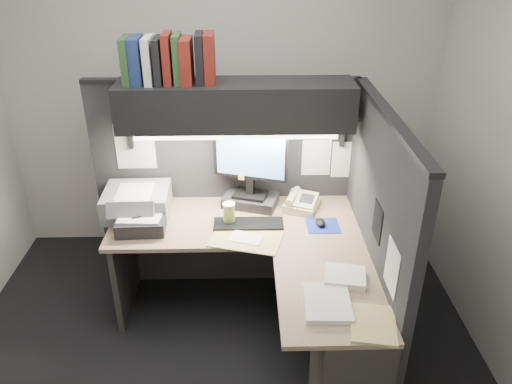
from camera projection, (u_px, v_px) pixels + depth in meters
floor at (220, 358)px, 3.31m from camera, size 3.50×3.50×0.00m
wall_back at (222, 94)px, 4.00m from camera, size 3.50×0.04×2.70m
partition_back at (225, 187)px, 3.76m from camera, size 1.90×0.06×1.60m
partition_right at (374, 240)px, 3.11m from camera, size 0.06×1.50×1.60m
desk at (286, 306)px, 3.11m from camera, size 1.70×1.53×0.73m
overhead_shelf at (236, 105)px, 3.27m from camera, size 1.55×0.34×0.30m
task_light_tube at (236, 137)px, 3.23m from camera, size 1.32×0.04×0.04m
monitor at (250, 177)px, 3.55m from camera, size 0.52×0.34×0.57m
keyboard at (249, 224)px, 3.40m from camera, size 0.48×0.16×0.02m
mousepad at (323, 226)px, 3.40m from camera, size 0.22×0.20×0.00m
mouse at (320, 222)px, 3.39m from camera, size 0.07×0.10×0.04m
telephone at (302, 203)px, 3.59m from camera, size 0.30×0.30×0.09m
coffee_cup at (229, 214)px, 3.39m from camera, size 0.09×0.09×0.15m
printer at (137, 202)px, 3.51m from camera, size 0.46×0.39×0.18m
notebook_stack at (142, 223)px, 3.34m from camera, size 0.33×0.28×0.10m
open_folder at (246, 239)px, 3.25m from camera, size 0.52×0.41×0.01m
paper_stack_a at (345, 277)px, 2.87m from camera, size 0.26×0.24×0.04m
paper_stack_b at (327, 303)px, 2.68m from camera, size 0.26×0.32×0.03m
manila_stack at (373, 324)px, 2.55m from camera, size 0.28×0.33×0.02m
binder_row at (170, 59)px, 3.12m from camera, size 0.57×0.24×0.31m
pinned_papers at (281, 178)px, 3.32m from camera, size 1.76×1.31×0.51m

